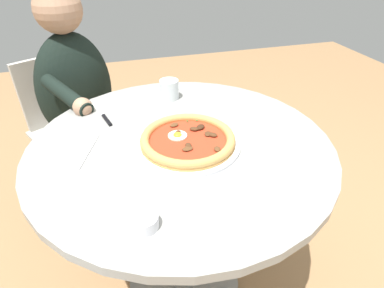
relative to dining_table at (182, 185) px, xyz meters
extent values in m
cube|color=#9E754C|center=(0.00, 0.00, -0.58)|extent=(6.00, 6.00, 0.02)
cylinder|color=#999993|center=(0.00, 0.00, 0.17)|extent=(0.94, 0.94, 0.03)
cylinder|color=gray|center=(0.00, 0.00, -0.20)|extent=(0.11, 0.11, 0.70)
cylinder|color=gray|center=(0.00, 0.00, -0.56)|extent=(0.48, 0.48, 0.02)
cylinder|color=white|center=(-0.03, -0.02, 0.19)|extent=(0.32, 0.32, 0.01)
cylinder|color=tan|center=(-0.03, -0.02, 0.19)|extent=(0.29, 0.29, 0.01)
torus|color=tan|center=(-0.03, -0.02, 0.20)|extent=(0.29, 0.29, 0.03)
cylinder|color=red|center=(-0.03, -0.02, 0.20)|extent=(0.27, 0.27, 0.00)
cylinder|color=white|center=(0.00, 0.01, 0.20)|extent=(0.06, 0.06, 0.00)
ellipsoid|color=yellow|center=(0.00, 0.01, 0.21)|extent=(0.03, 0.03, 0.02)
ellipsoid|color=brown|center=(-0.08, 0.00, 0.21)|extent=(0.03, 0.04, 0.01)
ellipsoid|color=brown|center=(-0.11, -0.08, 0.21)|extent=(0.03, 0.02, 0.01)
ellipsoid|color=brown|center=(0.06, 0.01, 0.21)|extent=(0.03, 0.04, 0.01)
ellipsoid|color=#4C2D19|center=(-0.03, -0.09, 0.21)|extent=(0.04, 0.04, 0.01)
ellipsoid|color=#4C2D19|center=(0.02, -0.05, 0.21)|extent=(0.03, 0.03, 0.01)
ellipsoid|color=#4C2D19|center=(0.01, 0.01, 0.21)|extent=(0.03, 0.03, 0.01)
ellipsoid|color=#4C2D19|center=(-0.06, -0.01, 0.21)|extent=(0.03, 0.02, 0.01)
ellipsoid|color=#4C2D19|center=(-0.02, -0.08, 0.20)|extent=(0.04, 0.03, 0.01)
ellipsoid|color=#3D2314|center=(0.02, -0.07, 0.21)|extent=(0.04, 0.04, 0.01)
ellipsoid|color=#2D6B28|center=(0.07, -0.07, 0.20)|extent=(0.01, 0.01, 0.00)
ellipsoid|color=#2D6B28|center=(0.01, -0.01, 0.20)|extent=(0.01, 0.01, 0.00)
ellipsoid|color=#2D6B28|center=(0.08, -0.04, 0.20)|extent=(0.01, 0.01, 0.00)
cylinder|color=silver|center=(0.31, -0.03, 0.22)|extent=(0.07, 0.07, 0.08)
cylinder|color=silver|center=(0.31, -0.03, 0.19)|extent=(0.06, 0.06, 0.01)
cube|color=silver|center=(0.29, 0.24, 0.18)|extent=(0.11, 0.04, 0.00)
cube|color=black|center=(0.19, 0.21, 0.19)|extent=(0.08, 0.03, 0.01)
cylinder|color=white|center=(-0.31, 0.16, 0.20)|extent=(0.06, 0.06, 0.03)
cylinder|color=olive|center=(-0.31, 0.16, 0.21)|extent=(0.05, 0.05, 0.01)
cube|color=#BCBCC1|center=(0.02, 0.28, 0.18)|extent=(0.17, 0.07, 0.00)
cube|color=#282833|center=(0.61, 0.33, -0.34)|extent=(0.41, 0.43, 0.45)
ellipsoid|color=black|center=(0.61, 0.33, 0.13)|extent=(0.36, 0.41, 0.51)
sphere|color=tan|center=(0.61, 0.33, 0.47)|extent=(0.19, 0.19, 0.19)
cylinder|color=black|center=(0.37, 0.35, 0.22)|extent=(0.25, 0.19, 0.10)
sphere|color=tan|center=(0.28, 0.29, 0.20)|extent=(0.07, 0.07, 0.07)
cube|color=beige|center=(0.66, 0.36, -0.13)|extent=(0.54, 0.54, 0.02)
cube|color=beige|center=(0.83, 0.45, 0.06)|extent=(0.19, 0.33, 0.35)
cylinder|color=#B7B2A8|center=(0.41, 0.43, -0.35)|extent=(0.02, 0.02, 0.43)
cylinder|color=#B7B2A8|center=(0.59, 0.11, -0.35)|extent=(0.02, 0.02, 0.43)
cylinder|color=#B7B2A8|center=(0.73, 0.60, -0.35)|extent=(0.02, 0.02, 0.43)
cylinder|color=#B7B2A8|center=(0.90, 0.29, -0.35)|extent=(0.02, 0.02, 0.43)
camera|label=1|loc=(-0.80, 0.20, 0.73)|focal=29.54mm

